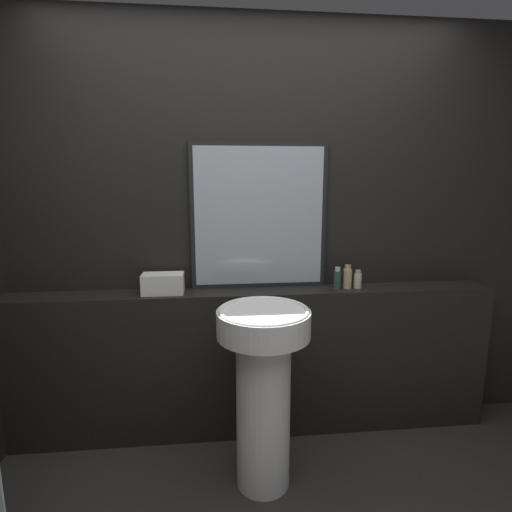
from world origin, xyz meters
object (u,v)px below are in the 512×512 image
(shampoo_bottle, at_px, (337,279))
(lotion_bottle, at_px, (358,280))
(towel_stack, at_px, (163,284))
(conditioner_bottle, at_px, (347,277))
(pedestal_sink, at_px, (263,381))
(mirror, at_px, (259,217))

(shampoo_bottle, height_order, lotion_bottle, shampoo_bottle)
(shampoo_bottle, bearing_deg, lotion_bottle, 0.00)
(shampoo_bottle, bearing_deg, towel_stack, 180.00)
(towel_stack, relative_size, shampoo_bottle, 1.78)
(towel_stack, xyz_separation_m, conditioner_bottle, (1.11, 0.00, 0.01))
(conditioner_bottle, bearing_deg, lotion_bottle, 0.00)
(pedestal_sink, xyz_separation_m, towel_stack, (-0.53, 0.47, 0.40))
(conditioner_bottle, relative_size, lotion_bottle, 1.31)
(shampoo_bottle, bearing_deg, pedestal_sink, -137.67)
(mirror, relative_size, conditioner_bottle, 6.00)
(lotion_bottle, bearing_deg, mirror, 171.52)
(conditioner_bottle, distance_m, lotion_bottle, 0.07)
(shampoo_bottle, distance_m, conditioner_bottle, 0.06)
(towel_stack, xyz_separation_m, shampoo_bottle, (1.04, 0.00, 0.00))
(towel_stack, height_order, lotion_bottle, towel_stack)
(shampoo_bottle, xyz_separation_m, lotion_bottle, (0.13, 0.00, -0.01))
(mirror, bearing_deg, pedestal_sink, -94.02)
(pedestal_sink, xyz_separation_m, conditioner_bottle, (0.57, 0.47, 0.41))
(pedestal_sink, height_order, shampoo_bottle, shampoo_bottle)
(pedestal_sink, distance_m, towel_stack, 0.81)
(lotion_bottle, bearing_deg, pedestal_sink, -143.97)
(shampoo_bottle, relative_size, conditioner_bottle, 0.92)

